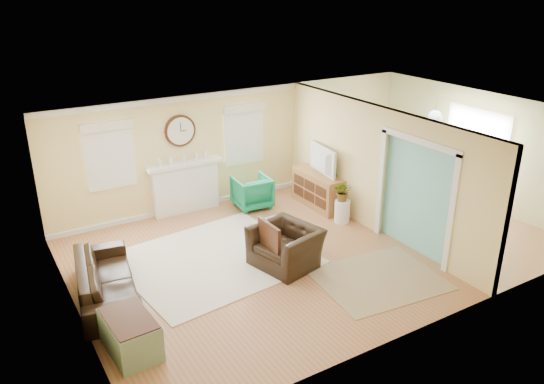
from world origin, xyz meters
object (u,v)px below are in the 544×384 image
object	(u,v)px
sofa	(106,280)
credenza	(318,190)
dining_table	(420,207)
eames_chair	(286,246)
green_chair	(252,192)

from	to	relation	value
sofa	credenza	world-z (taller)	credenza
credenza	dining_table	world-z (taller)	credenza
eames_chair	dining_table	world-z (taller)	eames_chair
credenza	dining_table	xyz separation A→B (m)	(1.44, -1.76, -0.10)
dining_table	credenza	bearing A→B (deg)	42.83
credenza	eames_chair	bearing A→B (deg)	-137.62
sofa	green_chair	bearing A→B (deg)	-52.70
sofa	credenza	distance (m)	5.35
eames_chair	credenza	bearing A→B (deg)	118.80
sofa	dining_table	distance (m)	6.65
green_chair	eames_chair	bearing A→B (deg)	78.18
eames_chair	green_chair	xyz separation A→B (m)	(0.78, 2.66, -0.01)
sofa	credenza	size ratio (longest dim) A/B	1.55
eames_chair	dining_table	bearing A→B (deg)	78.95
eames_chair	dining_table	xyz separation A→B (m)	(3.55, 0.16, -0.07)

